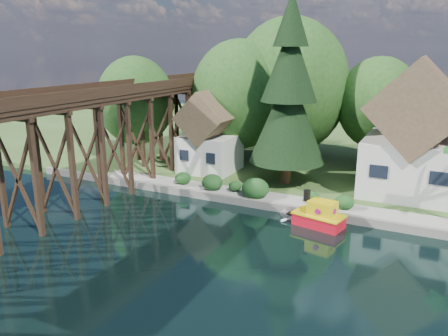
{
  "coord_description": "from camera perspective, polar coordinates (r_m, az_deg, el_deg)",
  "views": [
    {
      "loc": [
        8.4,
        -21.99,
        12.0
      ],
      "look_at": [
        -5.32,
        6.0,
        3.5
      ],
      "focal_mm": 35.0,
      "sensor_mm": 36.0,
      "label": 1
    }
  ],
  "objects": [
    {
      "name": "shrubs",
      "position": [
        35.52,
        3.36,
        -2.42
      ],
      "size": [
        15.76,
        2.47,
        1.7
      ],
      "color": "#173D16",
      "rests_on": "bank"
    },
    {
      "name": "boat_white_a",
      "position": [
        32.25,
        10.49,
        -6.13
      ],
      "size": [
        4.11,
        3.28,
        0.76
      ],
      "primitive_type": "imported",
      "rotation": [
        0.0,
        0.0,
        1.38
      ],
      "color": "white",
      "rests_on": "ground"
    },
    {
      "name": "seawall",
      "position": [
        32.49,
        16.65,
        -6.5
      ],
      "size": [
        60.0,
        0.4,
        0.62
      ],
      "primitive_type": "cube",
      "color": "slate",
      "rests_on": "ground"
    },
    {
      "name": "shed",
      "position": [
        42.13,
        -1.85,
        4.06
      ],
      "size": [
        5.09,
        5.4,
        7.85
      ],
      "color": "beige",
      "rests_on": "bank"
    },
    {
      "name": "conifer",
      "position": [
        37.79,
        8.46,
        9.47
      ],
      "size": [
        6.57,
        6.57,
        16.18
      ],
      "color": "#382314",
      "rests_on": "bank"
    },
    {
      "name": "trestle_bridge",
      "position": [
        37.12,
        -15.6,
        4.37
      ],
      "size": [
        4.12,
        44.18,
        9.3
      ],
      "color": "black",
      "rests_on": "ground"
    },
    {
      "name": "ground",
      "position": [
        26.43,
        4.74,
        -11.8
      ],
      "size": [
        140.0,
        140.0,
        0.0
      ],
      "primitive_type": "plane",
      "color": "black",
      "rests_on": "ground"
    },
    {
      "name": "tugboat",
      "position": [
        31.33,
        12.37,
        -6.16
      ],
      "size": [
        3.76,
        2.57,
        2.5
      ],
      "color": "#B90C1B",
      "rests_on": "ground"
    },
    {
      "name": "house_left",
      "position": [
        38.63,
        23.65,
        3.74
      ],
      "size": [
        7.64,
        8.64,
        11.02
      ],
      "color": "beige",
      "rests_on": "bank"
    },
    {
      "name": "bank",
      "position": [
        57.83,
        17.22,
        2.85
      ],
      "size": [
        140.0,
        52.0,
        0.5
      ],
      "primitive_type": "cube",
      "color": "#324B1E",
      "rests_on": "ground"
    },
    {
      "name": "bg_trees",
      "position": [
        44.13,
        16.49,
        8.51
      ],
      "size": [
        49.9,
        13.3,
        10.57
      ],
      "color": "#382314",
      "rests_on": "bank"
    },
    {
      "name": "promenade",
      "position": [
        33.42,
        20.46,
        -5.83
      ],
      "size": [
        50.0,
        2.6,
        0.06
      ],
      "primitive_type": "cube",
      "color": "gray",
      "rests_on": "bank"
    }
  ]
}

